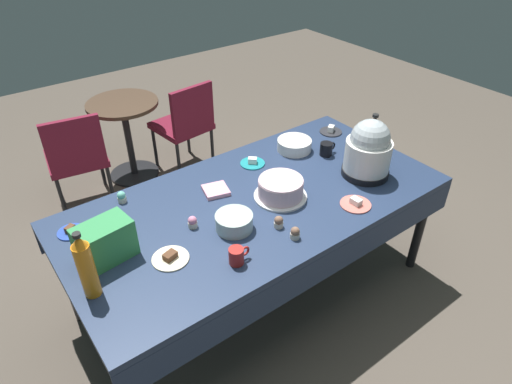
{
  "coord_description": "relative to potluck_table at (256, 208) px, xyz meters",
  "views": [
    {
      "loc": [
        -1.25,
        -1.67,
        2.27
      ],
      "look_at": [
        0.0,
        0.0,
        0.8
      ],
      "focal_mm": 31.52,
      "sensor_mm": 36.0,
      "label": 1
    }
  ],
  "objects": [
    {
      "name": "ground",
      "position": [
        0.0,
        0.0,
        -0.69
      ],
      "size": [
        9.0,
        9.0,
        0.0
      ],
      "primitive_type": "plane",
      "color": "brown"
    },
    {
      "name": "potluck_table",
      "position": [
        0.0,
        0.0,
        0.0
      ],
      "size": [
        2.2,
        1.1,
        0.75
      ],
      "color": "navy",
      "rests_on": "ground"
    },
    {
      "name": "frosted_layer_cake",
      "position": [
        0.13,
        -0.07,
        0.12
      ],
      "size": [
        0.31,
        0.31,
        0.12
      ],
      "color": "silver",
      "rests_on": "potluck_table"
    },
    {
      "name": "slow_cooker",
      "position": [
        0.7,
        -0.19,
        0.23
      ],
      "size": [
        0.29,
        0.29,
        0.37
      ],
      "color": "black",
      "rests_on": "potluck_table"
    },
    {
      "name": "glass_salad_bowl",
      "position": [
        -0.25,
        -0.14,
        0.1
      ],
      "size": [
        0.2,
        0.2,
        0.09
      ],
      "primitive_type": "cylinder",
      "color": "#B2C6BC",
      "rests_on": "potluck_table"
    },
    {
      "name": "ceramic_snack_bowl",
      "position": [
        0.55,
        0.3,
        0.1
      ],
      "size": [
        0.23,
        0.23,
        0.08
      ],
      "primitive_type": "cylinder",
      "color": "silver",
      "rests_on": "potluck_table"
    },
    {
      "name": "dessert_plate_cobalt",
      "position": [
        -0.95,
        0.34,
        0.07
      ],
      "size": [
        0.14,
        0.14,
        0.04
      ],
      "color": "#2D4CB2",
      "rests_on": "potluck_table"
    },
    {
      "name": "dessert_plate_coral",
      "position": [
        0.42,
        -0.38,
        0.07
      ],
      "size": [
        0.18,
        0.18,
        0.04
      ],
      "color": "#E07266",
      "rests_on": "potluck_table"
    },
    {
      "name": "dessert_plate_cream",
      "position": [
        -0.63,
        -0.15,
        0.07
      ],
      "size": [
        0.18,
        0.18,
        0.04
      ],
      "color": "beige",
      "rests_on": "potluck_table"
    },
    {
      "name": "dessert_plate_teal",
      "position": [
        0.21,
        0.32,
        0.07
      ],
      "size": [
        0.16,
        0.16,
        0.04
      ],
      "color": "teal",
      "rests_on": "potluck_table"
    },
    {
      "name": "dessert_plate_charcoal",
      "position": [
        0.93,
        0.34,
        0.07
      ],
      "size": [
        0.16,
        0.16,
        0.05
      ],
      "color": "#2D2D33",
      "rests_on": "potluck_table"
    },
    {
      "name": "cupcake_mint",
      "position": [
        -0.04,
        -0.39,
        0.09
      ],
      "size": [
        0.05,
        0.05,
        0.07
      ],
      "color": "beige",
      "rests_on": "potluck_table"
    },
    {
      "name": "cupcake_rose",
      "position": [
        -0.42,
        -0.0,
        0.09
      ],
      "size": [
        0.05,
        0.05,
        0.07
      ],
      "color": "beige",
      "rests_on": "potluck_table"
    },
    {
      "name": "cupcake_lemon",
      "position": [
        -0.62,
        0.44,
        0.09
      ],
      "size": [
        0.05,
        0.05,
        0.07
      ],
      "color": "beige",
      "rests_on": "potluck_table"
    },
    {
      "name": "cupcake_cocoa",
      "position": [
        -0.05,
        -0.27,
        0.09
      ],
      "size": [
        0.05,
        0.05,
        0.07
      ],
      "color": "beige",
      "rests_on": "potluck_table"
    },
    {
      "name": "soda_bottle_orange_juice",
      "position": [
        -1.0,
        -0.14,
        0.22
      ],
      "size": [
        0.08,
        0.08,
        0.35
      ],
      "color": "orange",
      "rests_on": "potluck_table"
    },
    {
      "name": "soda_bottle_cola",
      "position": [
        0.94,
        -0.02,
        0.19
      ],
      "size": [
        0.09,
        0.09,
        0.28
      ],
      "color": "#33190F",
      "rests_on": "potluck_table"
    },
    {
      "name": "coffee_mug_black",
      "position": [
        0.68,
        0.12,
        0.11
      ],
      "size": [
        0.12,
        0.08,
        0.09
      ],
      "color": "black",
      "rests_on": "potluck_table"
    },
    {
      "name": "coffee_mug_red",
      "position": [
        -0.38,
        -0.36,
        0.11
      ],
      "size": [
        0.11,
        0.07,
        0.09
      ],
      "color": "#B2231E",
      "rests_on": "potluck_table"
    },
    {
      "name": "soda_carton",
      "position": [
        -0.86,
        0.04,
        0.16
      ],
      "size": [
        0.28,
        0.19,
        0.2
      ],
      "primitive_type": "cube",
      "rotation": [
        0.0,
        0.0,
        0.12
      ],
      "color": "#338C4C",
      "rests_on": "potluck_table"
    },
    {
      "name": "paper_napkin_stack",
      "position": [
        -0.15,
        0.2,
        0.07
      ],
      "size": [
        0.17,
        0.17,
        0.02
      ],
      "primitive_type": "cube",
      "rotation": [
        0.0,
        0.0,
        -0.26
      ],
      "color": "pink",
      "rests_on": "potluck_table"
    },
    {
      "name": "maroon_chair_left",
      "position": [
        -0.56,
        1.59,
        -0.2
      ],
      "size": [
        0.5,
        0.5,
        0.85
      ],
      "color": "maroon",
      "rests_on": "ground"
    },
    {
      "name": "maroon_chair_right",
      "position": [
        0.41,
        1.59,
        -0.2
      ],
      "size": [
        0.49,
        0.49,
        0.85
      ],
      "color": "maroon",
      "rests_on": "ground"
    },
    {
      "name": "round_cafe_table",
      "position": [
        -0.05,
        1.81,
        -0.19
      ],
      "size": [
        0.6,
        0.6,
        0.72
      ],
      "color": "#473323",
      "rests_on": "ground"
    }
  ]
}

